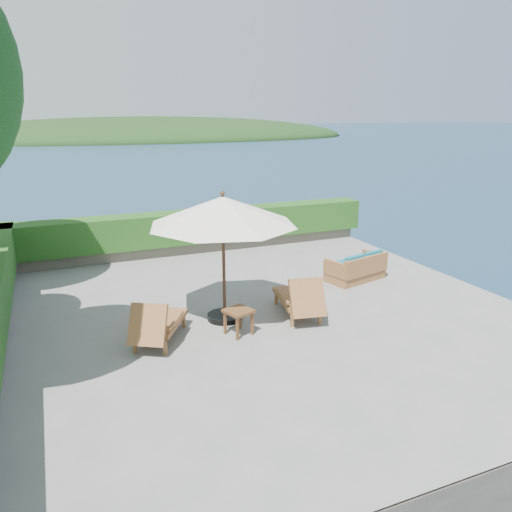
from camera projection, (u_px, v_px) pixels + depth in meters
name	position (u px, v px, depth m)	size (l,w,h in m)	color
ground	(258.00, 312.00, 11.46)	(12.00, 12.00, 0.00)	gray
foundation	(258.00, 372.00, 11.90)	(12.00, 12.00, 3.00)	#5A5247
ocean	(257.00, 425.00, 12.30)	(600.00, 600.00, 0.00)	#152541
offshore_island	(148.00, 139.00, 145.49)	(126.00, 57.60, 12.60)	black
planter_wall_far	(191.00, 247.00, 16.37)	(12.00, 0.60, 0.36)	#665E51
hedge_far	(190.00, 227.00, 16.18)	(12.40, 0.90, 1.00)	#183F12
patio_umbrella	(223.00, 212.00, 10.41)	(3.59, 3.59, 2.86)	black
lounge_left	(157.00, 323.00, 9.84)	(1.49, 1.84, 0.99)	brown
lounge_right	(299.00, 298.00, 11.11)	(1.07, 1.92, 1.05)	brown
side_table	(239.00, 314.00, 10.21)	(0.65, 0.65, 0.54)	brown
wicker_loveseat	(357.00, 269.00, 13.57)	(1.80, 1.22, 0.81)	brown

